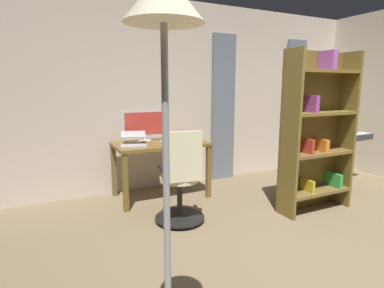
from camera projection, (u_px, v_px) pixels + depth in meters
The scene contains 12 objects.
back_room_partition at pixel (189, 95), 4.82m from camera, with size 6.18×0.10×2.73m, color beige.
curtain_left_panel at pixel (294, 106), 5.66m from camera, with size 0.39×0.06×2.30m, color slate.
curtain_right_panel at pixel (223, 109), 5.01m from camera, with size 0.40×0.06×2.30m, color slate.
desk at pixel (161, 150), 4.22m from camera, with size 1.22×0.70×0.76m.
office_chair at pixel (181, 182), 3.39m from camera, with size 0.56×0.56×1.05m.
computer_monitor at pixel (144, 124), 4.30m from camera, with size 0.61×0.18×0.42m.
computer_keyboard at pixel (175, 142), 4.21m from camera, with size 0.40×0.13×0.02m, color #B7BCC1.
laptop at pixel (134, 141), 3.98m from camera, with size 0.39×0.41×0.16m.
cell_phone_by_monitor at pixel (179, 138), 4.58m from camera, with size 0.07×0.14×0.01m, color #333338.
bookshelf at pixel (315, 132), 3.75m from camera, with size 0.95×0.30×1.91m.
piano_keyboard at pixel (344, 138), 4.82m from camera, with size 1.05×0.38×0.78m.
floor_lamp at pixel (164, 52), 1.24m from camera, with size 0.32×0.32×1.94m.
Camera 1 is at (2.12, 1.22, 1.50)m, focal length 29.22 mm.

